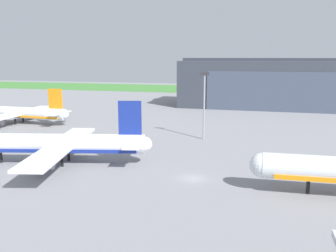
# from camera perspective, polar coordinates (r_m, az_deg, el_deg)

# --- Properties ---
(ground_plane) EXTENTS (440.00, 440.00, 0.00)m
(ground_plane) POSITION_cam_1_polar(r_m,az_deg,el_deg) (63.79, 4.04, -8.49)
(ground_plane) COLOR gray
(grass_field_strip) EXTENTS (440.00, 56.00, 0.08)m
(grass_field_strip) POSITION_cam_1_polar(r_m,az_deg,el_deg) (236.04, 11.92, 5.70)
(grass_field_strip) COLOR #45873A
(grass_field_strip) RESTS_ON ground_plane
(maintenance_hangar) EXTENTS (105.84, 30.26, 20.79)m
(maintenance_hangar) POSITION_cam_1_polar(r_m,az_deg,el_deg) (160.57, 21.53, 6.27)
(maintenance_hangar) COLOR #383D47
(maintenance_hangar) RESTS_ON ground_plane
(airliner_far_right) EXTENTS (39.58, 35.00, 11.60)m
(airliner_far_right) POSITION_cam_1_polar(r_m,az_deg,el_deg) (125.37, -23.45, 1.99)
(airliner_far_right) COLOR silver
(airliner_far_right) RESTS_ON ground_plane
(airliner_near_left) EXTENTS (37.79, 34.03, 12.88)m
(airliner_near_left) POSITION_cam_1_polar(r_m,az_deg,el_deg) (74.87, -17.39, -2.82)
(airliner_near_left) COLOR white
(airliner_near_left) RESTS_ON ground_plane
(apron_light_mast) EXTENTS (2.40, 0.50, 17.48)m
(apron_light_mast) POSITION_cam_1_polar(r_m,az_deg,el_deg) (92.01, 5.85, 4.18)
(apron_light_mast) COLOR #99999E
(apron_light_mast) RESTS_ON ground_plane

